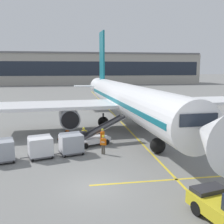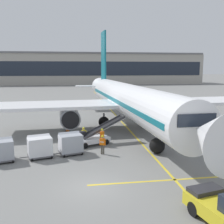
{
  "view_description": "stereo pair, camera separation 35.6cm",
  "coord_description": "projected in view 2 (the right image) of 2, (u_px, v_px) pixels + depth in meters",
  "views": [
    {
      "loc": [
        -1.4,
        -15.68,
        7.55
      ],
      "look_at": [
        2.95,
        11.12,
        2.99
      ],
      "focal_mm": 41.86,
      "sensor_mm": 36.0,
      "label": 1
    },
    {
      "loc": [
        -1.04,
        -15.74,
        7.55
      ],
      "look_at": [
        2.95,
        11.12,
        2.99
      ],
      "focal_mm": 41.86,
      "sensor_mm": 36.0,
      "label": 2
    }
  ],
  "objects": [
    {
      "name": "ground_crew_by_loader",
      "position": [
        102.0,
        136.0,
        25.57
      ],
      "size": [
        0.44,
        0.44,
        1.74
      ],
      "color": "black",
      "rests_on": "ground"
    },
    {
      "name": "safety_cone_engine_keepout",
      "position": [
        68.0,
        129.0,
        31.51
      ],
      "size": [
        0.57,
        0.57,
        0.65
      ],
      "color": "black",
      "rests_on": "ground"
    },
    {
      "name": "baggage_cart_third",
      "position": [
        1.0,
        150.0,
        21.23
      ],
      "size": [
        2.83,
        2.09,
        1.91
      ],
      "color": "#515156",
      "rests_on": "ground"
    },
    {
      "name": "apron_guidance_line_stop_bar",
      "position": [
        175.0,
        180.0,
        17.9
      ],
      "size": [
        12.0,
        0.2,
        0.01
      ],
      "color": "yellow",
      "rests_on": "ground"
    },
    {
      "name": "baggage_cart_second",
      "position": [
        40.0,
        146.0,
        22.24
      ],
      "size": [
        2.83,
        2.09,
        1.91
      ],
      "color": "#515156",
      "rests_on": "ground"
    },
    {
      "name": "ground_plane",
      "position": [
        92.0,
        187.0,
        16.75
      ],
      "size": [
        600.0,
        600.0,
        0.0
      ],
      "primitive_type": "plane",
      "color": "slate"
    },
    {
      "name": "terminal_building",
      "position": [
        82.0,
        69.0,
        126.69
      ],
      "size": [
        115.5,
        18.79,
        14.81
      ],
      "color": "#A8A399",
      "rests_on": "ground"
    },
    {
      "name": "ground_crew_marshaller",
      "position": [
        84.0,
        134.0,
        26.16
      ],
      "size": [
        0.57,
        0.28,
        1.74
      ],
      "color": "black",
      "rests_on": "ground"
    },
    {
      "name": "baggage_cart_lead",
      "position": [
        70.0,
        143.0,
        23.18
      ],
      "size": [
        2.83,
        2.09,
        1.91
      ],
      "color": "#515156",
      "rests_on": "ground"
    },
    {
      "name": "safety_cone_wingtip",
      "position": [
        60.0,
        137.0,
        27.96
      ],
      "size": [
        0.57,
        0.57,
        0.65
      ],
      "color": "black",
      "rests_on": "ground"
    },
    {
      "name": "belt_loader",
      "position": [
        95.0,
        136.0,
        26.14
      ],
      "size": [
        5.48,
        3.38,
        2.65
      ],
      "color": "silver",
      "rests_on": "ground"
    },
    {
      "name": "parked_airplane",
      "position": [
        127.0,
        100.0,
        32.94
      ],
      "size": [
        32.51,
        42.23,
        14.19
      ],
      "color": "white",
      "rests_on": "ground"
    },
    {
      "name": "ground_crew_by_carts",
      "position": [
        103.0,
        143.0,
        23.08
      ],
      "size": [
        0.53,
        0.38,
        1.74
      ],
      "color": "#514C42",
      "rests_on": "ground"
    },
    {
      "name": "apron_guidance_line_lead_in",
      "position": [
        128.0,
        129.0,
        32.81
      ],
      "size": [
        0.2,
        110.0,
        0.01
      ],
      "color": "yellow",
      "rests_on": "ground"
    }
  ]
}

